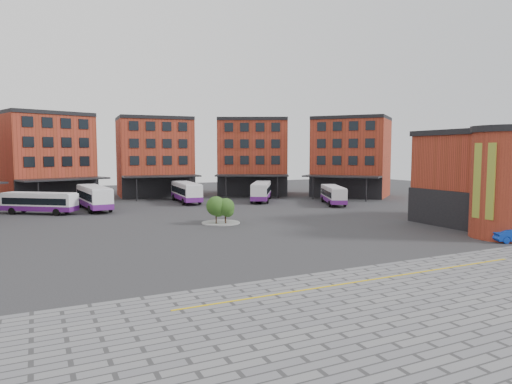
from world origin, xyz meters
name	(u,v)px	position (x,y,z in m)	size (l,w,h in m)	color
ground	(249,244)	(0.00, 0.00, 0.00)	(160.00, 160.00, 0.00)	#28282B
paving_zone	(481,322)	(2.00, -22.00, 0.01)	(50.00, 22.00, 0.02)	slate
yellow_line	(370,280)	(2.00, -14.00, 0.03)	(26.00, 0.15, 0.02)	gold
main_building	(120,158)	(-4.77, 38.25, 7.23)	(94.14, 42.48, 14.60)	maroon
east_building	(497,178)	(28.70, -3.06, 5.29)	(17.40, 15.40, 10.60)	maroon
tree_island	(222,208)	(2.01, 11.60, 1.75)	(4.40, 4.40, 3.20)	gray
bus_b	(39,202)	(-16.66, 29.74, 1.54)	(9.52, 7.90, 2.85)	white
bus_c	(94,197)	(-9.64, 31.20, 1.82)	(3.75, 12.09, 3.35)	white
bus_d	(186,192)	(4.97, 34.83, 1.76)	(3.57, 11.72, 3.25)	silver
bus_e	(261,191)	(16.85, 31.25, 1.71)	(7.99, 10.91, 3.15)	silver
bus_f	(333,195)	(24.84, 22.08, 1.55)	(6.41, 10.20, 2.86)	silver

